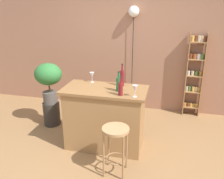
% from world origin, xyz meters
% --- Properties ---
extents(ground, '(12.00, 12.00, 0.00)m').
position_xyz_m(ground, '(0.00, 0.00, 0.00)').
color(ground, olive).
extents(back_wall, '(6.40, 0.10, 2.80)m').
position_xyz_m(back_wall, '(0.00, 1.95, 1.40)').
color(back_wall, '#9E6B51').
rests_on(back_wall, ground).
extents(kitchen_counter, '(1.25, 0.65, 0.96)m').
position_xyz_m(kitchen_counter, '(0.00, 0.30, 0.48)').
color(kitchen_counter, '#9E7042').
rests_on(kitchen_counter, ground).
extents(bar_stool, '(0.35, 0.35, 0.67)m').
position_xyz_m(bar_stool, '(0.31, -0.32, 0.50)').
color(bar_stool, '#997047').
rests_on(bar_stool, ground).
extents(spice_shelf, '(0.32, 0.15, 1.63)m').
position_xyz_m(spice_shelf, '(1.39, 1.81, 0.87)').
color(spice_shelf, '#9E7042').
rests_on(spice_shelf, ground).
extents(plant_stool, '(0.30, 0.30, 0.43)m').
position_xyz_m(plant_stool, '(-1.15, 0.74, 0.22)').
color(plant_stool, '#2D2823').
rests_on(plant_stool, ground).
extents(potted_plant, '(0.49, 0.44, 0.74)m').
position_xyz_m(potted_plant, '(-1.15, 0.74, 0.91)').
color(potted_plant, '#514C47').
rests_on(potted_plant, plant_stool).
extents(bottle_vinegar, '(0.06, 0.06, 0.34)m').
position_xyz_m(bottle_vinegar, '(0.22, 0.49, 1.09)').
color(bottle_vinegar, maroon).
rests_on(bottle_vinegar, kitchen_counter).
extents(bottle_olive_oil, '(0.08, 0.08, 0.29)m').
position_xyz_m(bottle_olive_oil, '(0.22, 0.25, 1.07)').
color(bottle_olive_oil, '#236638').
rests_on(bottle_olive_oil, kitchen_counter).
extents(bottle_spirits_clear, '(0.06, 0.06, 0.26)m').
position_xyz_m(bottle_spirits_clear, '(0.28, 0.09, 1.05)').
color(bottle_spirits_clear, maroon).
rests_on(bottle_spirits_clear, kitchen_counter).
extents(wine_glass_left, '(0.07, 0.07, 0.16)m').
position_xyz_m(wine_glass_left, '(-0.28, 0.55, 1.07)').
color(wine_glass_left, silver).
rests_on(wine_glass_left, kitchen_counter).
extents(wine_glass_center, '(0.07, 0.07, 0.16)m').
position_xyz_m(wine_glass_center, '(0.48, 0.08, 1.07)').
color(wine_glass_center, silver).
rests_on(wine_glass_center, kitchen_counter).
extents(pendant_globe_light, '(0.21, 0.21, 2.11)m').
position_xyz_m(pendant_globe_light, '(0.16, 1.84, 1.97)').
color(pendant_globe_light, black).
rests_on(pendant_globe_light, ground).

